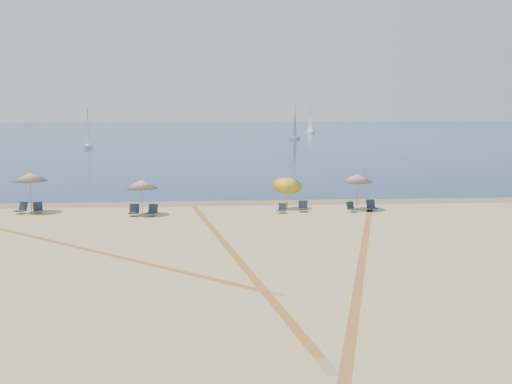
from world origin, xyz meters
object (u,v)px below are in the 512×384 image
(chair_2, at_px, (38,208))
(sailboat_2, at_px, (88,136))
(umbrella_3, at_px, (287,182))
(chair_5, at_px, (282,209))
(umbrella_4, at_px, (357,178))
(chair_6, at_px, (303,207))
(chair_1, at_px, (22,209))
(chair_3, at_px, (134,211))
(sailboat_0, at_px, (295,129))
(umbrella_1, at_px, (30,177))
(umbrella_2, at_px, (142,184))
(chair_4, at_px, (152,211))
(sailboat_1, at_px, (310,126))
(chair_8, at_px, (372,206))
(chair_7, at_px, (351,207))

(chair_2, xyz_separation_m, sailboat_2, (-11.77, 74.95, 1.97))
(umbrella_3, distance_m, chair_5, 2.34)
(umbrella_4, relative_size, chair_6, 3.21)
(chair_1, distance_m, chair_3, 7.48)
(umbrella_3, relative_size, sailboat_0, 0.29)
(umbrella_1, xyz_separation_m, sailboat_2, (-11.24, 74.52, -0.04))
(umbrella_2, distance_m, chair_5, 9.15)
(umbrella_3, height_order, chair_1, umbrella_3)
(umbrella_1, relative_size, sailboat_0, 0.31)
(chair_4, xyz_separation_m, sailboat_1, (36.38, 153.85, 2.19))
(chair_5, height_order, chair_6, chair_6)
(chair_4, height_order, sailboat_0, sailboat_0)
(umbrella_3, relative_size, chair_2, 2.99)
(chair_8, relative_size, sailboat_1, 0.10)
(umbrella_3, height_order, chair_4, umbrella_3)
(chair_8, xyz_separation_m, sailboat_2, (-33.58, 75.80, 1.96))
(umbrella_2, distance_m, chair_2, 7.06)
(sailboat_0, bearing_deg, umbrella_4, -74.83)
(umbrella_3, distance_m, umbrella_4, 4.70)
(chair_7, bearing_deg, chair_5, 157.62)
(chair_6, bearing_deg, umbrella_2, -170.35)
(chair_6, bearing_deg, sailboat_2, 119.26)
(umbrella_4, relative_size, chair_2, 2.94)
(chair_3, distance_m, chair_7, 14.05)
(umbrella_1, relative_size, umbrella_3, 1.06)
(umbrella_4, bearing_deg, umbrella_3, 172.97)
(umbrella_1, distance_m, sailboat_0, 111.18)
(umbrella_3, distance_m, chair_1, 17.42)
(chair_1, height_order, chair_6, chair_1)
(chair_5, bearing_deg, chair_8, 21.87)
(chair_1, bearing_deg, chair_5, 20.25)
(chair_1, bearing_deg, chair_4, 13.58)
(umbrella_4, distance_m, chair_2, 21.09)
(sailboat_2, bearing_deg, umbrella_3, -79.66)
(chair_6, height_order, sailboat_0, sailboat_0)
(chair_1, height_order, chair_4, chair_1)
(chair_5, bearing_deg, umbrella_1, -167.08)
(chair_3, xyz_separation_m, chair_4, (1.15, -0.11, -0.00))
(umbrella_1, height_order, umbrella_4, umbrella_1)
(chair_1, bearing_deg, umbrella_4, 24.02)
(umbrella_2, xyz_separation_m, chair_4, (0.70, -0.64, -1.62))
(umbrella_1, relative_size, chair_8, 3.29)
(chair_1, xyz_separation_m, chair_5, (16.78, -1.08, -0.05))
(chair_4, relative_size, chair_5, 1.16)
(umbrella_3, xyz_separation_m, chair_5, (-0.56, -1.69, -1.53))
(chair_8, bearing_deg, chair_2, 166.96)
(umbrella_2, distance_m, chair_7, 13.70)
(chair_5, distance_m, chair_8, 6.03)
(chair_5, bearing_deg, sailboat_1, 98.23)
(chair_3, bearing_deg, chair_7, 4.26)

